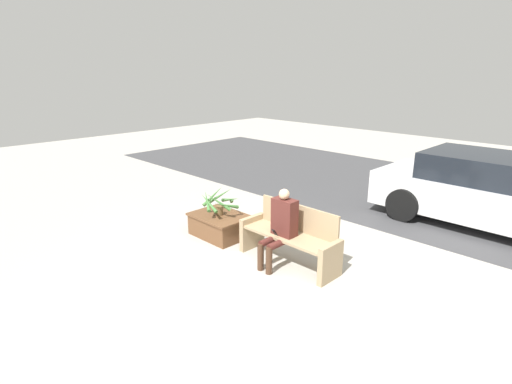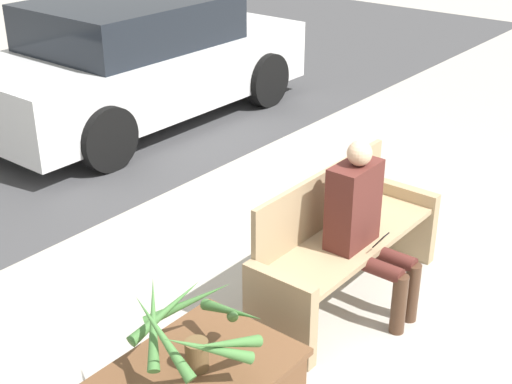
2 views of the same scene
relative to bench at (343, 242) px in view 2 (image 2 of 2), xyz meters
The scene contains 5 objects.
ground_plane 0.62m from the bench, 95.64° to the right, with size 30.00×30.00×0.00m, color #ADA89E.
bench is the anchor object (origin of this frame).
person_seated 0.32m from the bench, 105.79° to the right, with size 0.40×0.62×1.27m.
potted_plant 1.66m from the bench, behind, with size 0.73×0.73×0.51m.
parked_car 4.37m from the bench, 66.49° to the left, with size 4.25×1.98×1.46m.
Camera 2 is at (-3.82, -1.89, 2.99)m, focal length 50.00 mm.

